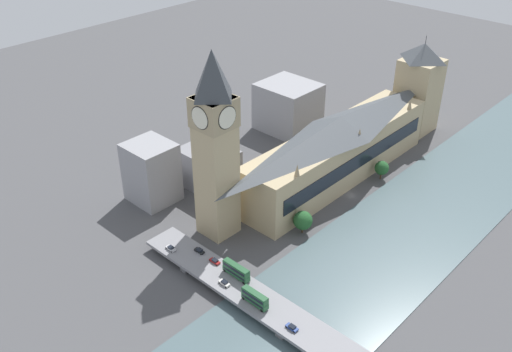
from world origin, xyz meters
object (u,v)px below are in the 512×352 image
victoria_tower (418,88)px  road_bridge (290,322)px  car_southbound_mid (224,283)px  parliament_hall (339,148)px  double_decker_bus_mid (255,298)px  car_northbound_tail (171,248)px  car_southbound_lead (215,261)px  car_northbound_lead (199,251)px  double_decker_bus_lead (236,270)px  clock_tower (215,142)px  car_northbound_mid (292,327)px

victoria_tower → road_bridge: (-44.93, 154.34, -20.23)m
car_southbound_mid → parliament_hall: bearing=-78.7°
double_decker_bus_mid → car_northbound_tail: size_ratio=2.46×
car_southbound_lead → car_southbound_mid: (-10.80, 5.73, 0.05)m
road_bridge → car_northbound_lead: (46.43, -3.18, 1.55)m
victoria_tower → road_bridge: victoria_tower is taller
road_bridge → car_northbound_lead: 46.56m
double_decker_bus_lead → car_southbound_mid: (0.07, 5.75, -2.03)m
car_northbound_lead → victoria_tower: bearing=-90.6°
clock_tower → road_bridge: size_ratio=0.57×
double_decker_bus_lead → car_northbound_tail: size_ratio=2.72×
clock_tower → car_northbound_lead: clock_tower is taller
car_northbound_lead → car_northbound_mid: 49.48m
car_northbound_tail → car_southbound_lead: 18.25m
car_northbound_tail → parliament_hall: bearing=-96.6°
car_northbound_lead → car_southbound_lead: size_ratio=0.97×
double_decker_bus_lead → clock_tower: bearing=-32.8°
car_northbound_tail → car_southbound_mid: 28.01m
car_northbound_mid → car_southbound_mid: 29.91m
parliament_hall → double_decker_bus_mid: (-31.74, 88.50, -8.54)m
double_decker_bus_mid → car_northbound_lead: (33.29, -5.63, -2.04)m
double_decker_bus_lead → car_southbound_lead: bearing=0.1°
car_southbound_lead → road_bridge: bearing=175.5°
clock_tower → car_southbound_lead: (-16.75, 17.83, -35.27)m
clock_tower → car_northbound_mid: bearing=157.9°
car_northbound_tail → clock_tower: bearing=-91.1°
double_decker_bus_mid → car_southbound_lead: bearing=-12.3°
road_bridge → car_northbound_mid: size_ratio=31.72×
clock_tower → victoria_tower: (-9.80, -133.55, -16.56)m
victoria_tower → clock_tower: bearing=85.8°
car_northbound_tail → car_southbound_lead: size_ratio=0.96×
clock_tower → victoria_tower: clock_tower is taller
victoria_tower → car_southbound_lead: 152.68m
road_bridge → car_northbound_tail: (55.19, 3.13, 1.53)m
car_northbound_lead → car_southbound_mid: car_southbound_mid is taller
double_decker_bus_lead → car_northbound_lead: double_decker_bus_lead is taller
double_decker_bus_lead → double_decker_bus_mid: 15.00m
parliament_hall → victoria_tower: bearing=-90.0°
car_southbound_mid → victoria_tower: bearing=-83.6°
clock_tower → double_decker_bus_lead: 46.70m
double_decker_bus_lead → car_southbound_mid: 6.10m
victoria_tower → car_northbound_mid: size_ratio=12.25×
parliament_hall → road_bridge: parliament_hall is taller
car_southbound_mid → car_northbound_mid: bearing=-179.6°
clock_tower → car_southbound_lead: clock_tower is taller
double_decker_bus_lead → car_northbound_lead: 19.42m
car_southbound_mid → car_northbound_lead: bearing=-17.2°
parliament_hall → car_northbound_mid: (-47.60, 88.59, -10.61)m
double_decker_bus_lead → car_southbound_lead: (10.87, 0.02, -2.08)m
car_northbound_mid → car_northbound_tail: car_northbound_tail is taller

